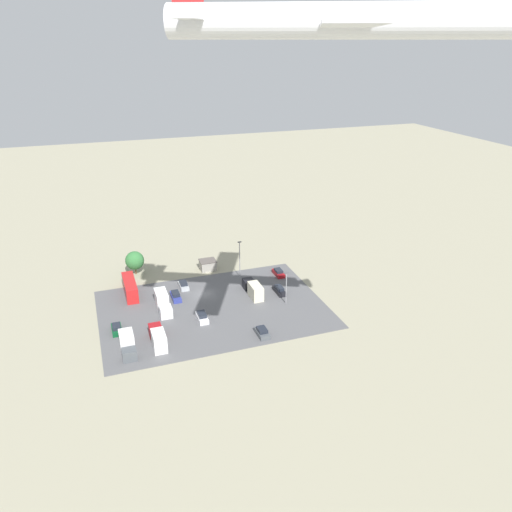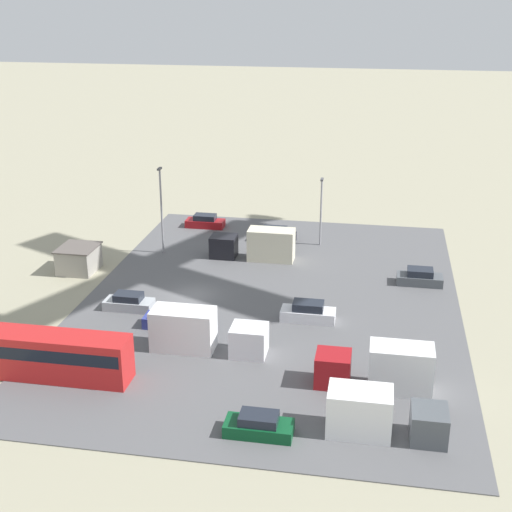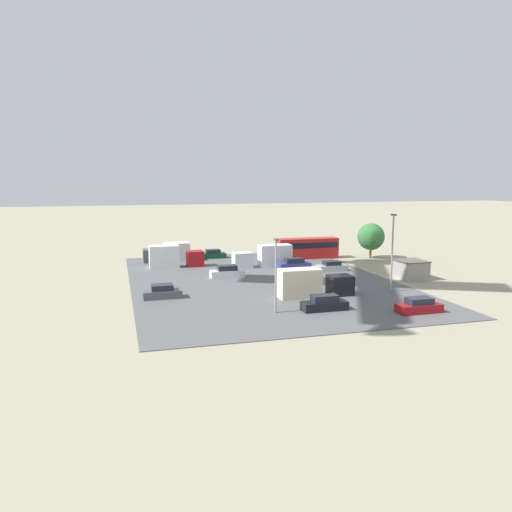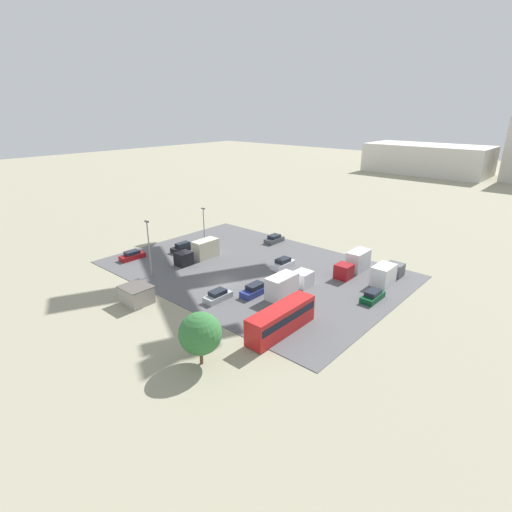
{
  "view_description": "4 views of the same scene",
  "coord_description": "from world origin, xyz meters",
  "px_view_note": "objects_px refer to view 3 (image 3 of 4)",
  "views": [
    {
      "loc": [
        22.55,
        98.82,
        53.02
      ],
      "look_at": [
        -2.57,
        27.75,
        20.41
      ],
      "focal_mm": 35.0,
      "sensor_mm": 36.0,
      "label": 1
    },
    {
      "loc": [
        57.85,
        16.36,
        26.5
      ],
      "look_at": [
        4.45,
        6.77,
        6.01
      ],
      "focal_mm": 50.0,
      "sensor_mm": 36.0,
      "label": 2
    },
    {
      "loc": [
        -61.85,
        25.26,
        13.35
      ],
      "look_at": [
        4.12,
        6.75,
        2.71
      ],
      "focal_mm": 35.0,
      "sensor_mm": 36.0,
      "label": 3
    },
    {
      "loc": [
        41.59,
        -39.11,
        25.66
      ],
      "look_at": [
        0.62,
        7.2,
        2.58
      ],
      "focal_mm": 28.0,
      "sensor_mm": 36.0,
      "label": 4
    }
  ],
  "objects_px": {
    "parked_car_2": "(324,304)",
    "parked_truck_1": "(266,257)",
    "parked_car_5": "(332,267)",
    "parked_car_6": "(294,265)",
    "parked_car_0": "(227,272)",
    "parked_truck_2": "(169,253)",
    "parked_car_1": "(213,254)",
    "parked_car_4": "(162,292)",
    "parked_truck_3": "(173,257)",
    "parked_truck_0": "(311,284)",
    "shed_building": "(411,269)",
    "bus": "(307,247)",
    "parked_car_3": "(419,306)"
  },
  "relations": [
    {
      "from": "parked_car_0",
      "to": "parked_car_3",
      "type": "height_order",
      "value": "parked_car_0"
    },
    {
      "from": "parked_car_6",
      "to": "parked_truck_3",
      "type": "relative_size",
      "value": 0.59
    },
    {
      "from": "bus",
      "to": "parked_car_2",
      "type": "bearing_deg",
      "value": 161.52
    },
    {
      "from": "parked_truck_2",
      "to": "parked_truck_3",
      "type": "distance_m",
      "value": 5.64
    },
    {
      "from": "parked_car_0",
      "to": "parked_truck_3",
      "type": "distance_m",
      "value": 11.77
    },
    {
      "from": "shed_building",
      "to": "parked_car_6",
      "type": "xyz_separation_m",
      "value": [
        10.65,
        12.8,
        -0.51
      ]
    },
    {
      "from": "parked_car_0",
      "to": "parked_car_2",
      "type": "bearing_deg",
      "value": 16.7
    },
    {
      "from": "bus",
      "to": "parked_car_3",
      "type": "relative_size",
      "value": 2.32
    },
    {
      "from": "parked_car_2",
      "to": "parked_car_4",
      "type": "distance_m",
      "value": 18.3
    },
    {
      "from": "shed_building",
      "to": "parked_car_2",
      "type": "distance_m",
      "value": 21.6
    },
    {
      "from": "parked_car_1",
      "to": "shed_building",
      "type": "bearing_deg",
      "value": -137.31
    },
    {
      "from": "shed_building",
      "to": "parked_truck_3",
      "type": "bearing_deg",
      "value": 59.94
    },
    {
      "from": "parked_car_2",
      "to": "parked_truck_1",
      "type": "height_order",
      "value": "parked_truck_1"
    },
    {
      "from": "parked_truck_0",
      "to": "parked_car_1",
      "type": "bearing_deg",
      "value": -169.81
    },
    {
      "from": "parked_car_2",
      "to": "parked_truck_1",
      "type": "relative_size",
      "value": 0.52
    },
    {
      "from": "bus",
      "to": "parked_car_2",
      "type": "relative_size",
      "value": 2.21
    },
    {
      "from": "shed_building",
      "to": "bus",
      "type": "distance_m",
      "value": 21.13
    },
    {
      "from": "parked_car_2",
      "to": "shed_building",
      "type": "bearing_deg",
      "value": -55.64
    },
    {
      "from": "parked_car_2",
      "to": "parked_truck_1",
      "type": "xyz_separation_m",
      "value": [
        26.25,
        -1.67,
        0.84
      ]
    },
    {
      "from": "shed_building",
      "to": "parked_car_1",
      "type": "relative_size",
      "value": 0.94
    },
    {
      "from": "parked_car_1",
      "to": "parked_car_3",
      "type": "bearing_deg",
      "value": -161.4
    },
    {
      "from": "shed_building",
      "to": "bus",
      "type": "xyz_separation_m",
      "value": [
        19.9,
        7.1,
        0.62
      ]
    },
    {
      "from": "parked_car_6",
      "to": "parked_truck_0",
      "type": "distance_m",
      "value": 17.44
    },
    {
      "from": "parked_truck_1",
      "to": "shed_building",
      "type": "bearing_deg",
      "value": -131.05
    },
    {
      "from": "parked_truck_1",
      "to": "parked_car_2",
      "type": "bearing_deg",
      "value": 176.36
    },
    {
      "from": "parked_truck_1",
      "to": "parked_truck_2",
      "type": "height_order",
      "value": "parked_truck_1"
    },
    {
      "from": "parked_car_1",
      "to": "parked_truck_1",
      "type": "height_order",
      "value": "parked_truck_1"
    },
    {
      "from": "parked_car_6",
      "to": "parked_truck_1",
      "type": "distance_m",
      "value": 4.86
    },
    {
      "from": "parked_car_0",
      "to": "parked_truck_2",
      "type": "bearing_deg",
      "value": -158.5
    },
    {
      "from": "bus",
      "to": "parked_car_6",
      "type": "xyz_separation_m",
      "value": [
        -9.25,
        5.69,
        -1.13
      ]
    },
    {
      "from": "bus",
      "to": "parked_truck_0",
      "type": "relative_size",
      "value": 1.2
    },
    {
      "from": "parked_car_1",
      "to": "parked_car_6",
      "type": "xyz_separation_m",
      "value": [
        -13.67,
        -9.64,
        0.08
      ]
    },
    {
      "from": "parked_car_4",
      "to": "parked_truck_1",
      "type": "xyz_separation_m",
      "value": [
        16.43,
        -17.1,
        0.86
      ]
    },
    {
      "from": "parked_car_0",
      "to": "shed_building",
      "type": "bearing_deg",
      "value": 72.81
    },
    {
      "from": "parked_truck_3",
      "to": "parked_car_5",
      "type": "bearing_deg",
      "value": 66.74
    },
    {
      "from": "parked_car_0",
      "to": "parked_truck_3",
      "type": "height_order",
      "value": "parked_truck_3"
    },
    {
      "from": "bus",
      "to": "parked_car_3",
      "type": "height_order",
      "value": "bus"
    },
    {
      "from": "parked_car_3",
      "to": "parked_truck_1",
      "type": "distance_m",
      "value": 30.43
    },
    {
      "from": "parked_car_1",
      "to": "parked_car_4",
      "type": "xyz_separation_m",
      "value": [
        -26.68,
        10.82,
        0.03
      ]
    },
    {
      "from": "parked_car_3",
      "to": "parked_car_6",
      "type": "relative_size",
      "value": 0.94
    },
    {
      "from": "shed_building",
      "to": "parked_car_1",
      "type": "distance_m",
      "value": 33.09
    },
    {
      "from": "parked_car_5",
      "to": "parked_car_6",
      "type": "distance_m",
      "value": 5.54
    },
    {
      "from": "parked_car_0",
      "to": "parked_truck_3",
      "type": "relative_size",
      "value": 0.57
    },
    {
      "from": "parked_car_3",
      "to": "parked_car_5",
      "type": "bearing_deg",
      "value": -2.54
    },
    {
      "from": "parked_car_1",
      "to": "parked_car_3",
      "type": "xyz_separation_m",
      "value": [
        -39.83,
        -13.4,
        0.02
      ]
    },
    {
      "from": "parked_car_1",
      "to": "parked_truck_2",
      "type": "bearing_deg",
      "value": 100.55
    },
    {
      "from": "parked_car_1",
      "to": "parked_truck_2",
      "type": "height_order",
      "value": "parked_truck_2"
    },
    {
      "from": "parked_car_3",
      "to": "parked_truck_3",
      "type": "xyz_separation_m",
      "value": [
        32.81,
        20.85,
        0.9
      ]
    },
    {
      "from": "bus",
      "to": "parked_truck_0",
      "type": "distance_m",
      "value": 27.95
    },
    {
      "from": "parked_car_3",
      "to": "parked_truck_1",
      "type": "height_order",
      "value": "parked_truck_1"
    }
  ]
}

